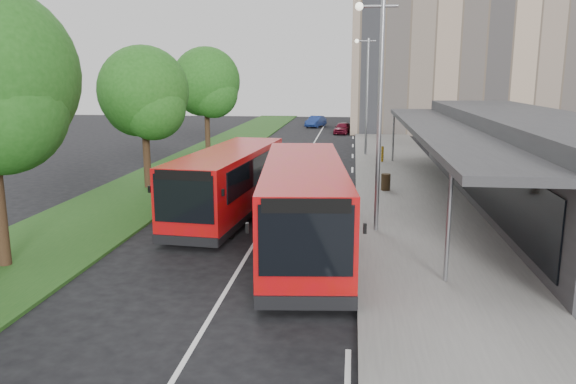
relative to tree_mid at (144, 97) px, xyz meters
name	(u,v)px	position (x,y,z in m)	size (l,w,h in m)	color
ground	(253,246)	(7.01, -9.05, -4.60)	(120.00, 120.00, 0.00)	black
pavement	(393,160)	(13.01, 10.95, -4.53)	(5.00, 80.00, 0.15)	slate
grass_verge	(205,157)	(0.01, 10.95, -4.55)	(5.00, 80.00, 0.10)	#1A4616
lane_centre_line	(297,172)	(7.01, 5.95, -4.60)	(0.12, 70.00, 0.01)	silver
kerb_dashes	(352,162)	(10.31, 9.95, -4.60)	(0.12, 56.00, 0.01)	silver
office_block	(462,41)	(21.01, 32.95, 4.40)	(22.00, 12.00, 18.00)	tan
station_building	(522,158)	(17.87, -1.05, -2.56)	(7.70, 26.00, 4.00)	#2E2E30
tree_mid	(144,97)	(0.00, 0.00, 0.00)	(4.46, 4.46, 7.13)	#331E14
tree_far	(206,86)	(0.00, 12.00, 0.32)	(4.75, 4.75, 7.63)	#331E14
lamp_post_near	(378,103)	(11.13, -7.05, 0.12)	(1.44, 0.28, 8.00)	gray
lamp_post_far	(366,89)	(11.13, 12.95, 0.12)	(1.44, 0.28, 8.00)	gray
bus_main	(303,206)	(8.77, -9.44, -3.09)	(3.66, 10.63, 2.95)	#A80F08
bus_second	(229,183)	(5.37, -5.15, -3.21)	(3.30, 9.80, 2.72)	#A80F08
litter_bin	(386,182)	(11.95, 0.27, -4.05)	(0.45, 0.45, 0.81)	#342615
bollard	(382,154)	(12.23, 9.56, -3.95)	(0.16, 0.16, 1.00)	#F0A90C
car_near	(343,128)	(9.27, 28.30, -4.03)	(1.36, 3.38, 1.15)	#590C1D
car_far	(316,121)	(6.17, 35.37, -3.99)	(1.30, 3.72, 1.23)	navy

